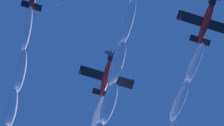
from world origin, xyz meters
name	(u,v)px	position (x,y,z in m)	size (l,w,h in m)	color
airplane_left_wingman	(207,20)	(19.19, 13.80, 78.84)	(9.48, 8.64, 3.46)	red
airplane_slot_tail	(107,74)	(7.77, 28.93, 79.43)	(9.56, 8.65, 3.36)	red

